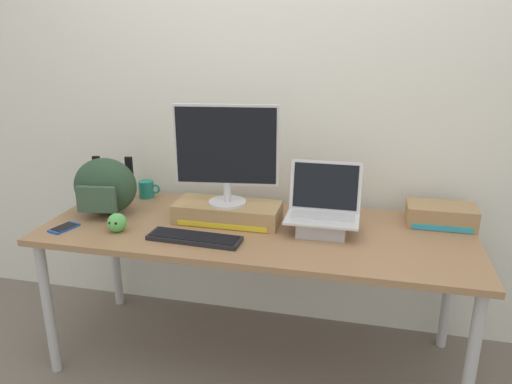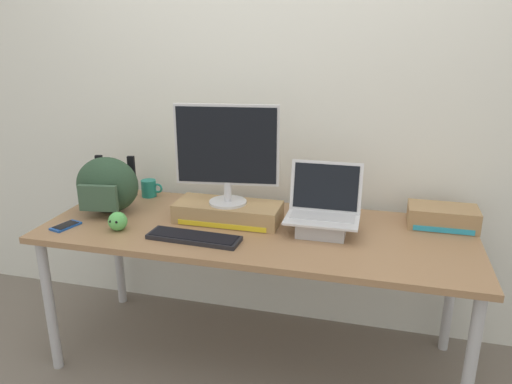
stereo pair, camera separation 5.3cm
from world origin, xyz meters
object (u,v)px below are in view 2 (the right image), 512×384
(toner_box_yellow, at_px, (228,212))
(coffee_mug, at_px, (149,188))
(open_laptop, at_px, (323,219))
(external_keyboard, at_px, (194,237))
(cell_phone, at_px, (66,226))
(toner_box_cyan, at_px, (443,217))
(desktop_monitor, at_px, (227,152))
(messenger_backpack, at_px, (107,185))
(plush_toy, at_px, (118,221))

(toner_box_yellow, bearing_deg, coffee_mug, 155.70)
(open_laptop, bearing_deg, external_keyboard, -156.89)
(cell_phone, bearing_deg, toner_box_cyan, 30.47)
(toner_box_cyan, bearing_deg, desktop_monitor, -169.33)
(desktop_monitor, height_order, toner_box_cyan, desktop_monitor)
(toner_box_yellow, height_order, messenger_backpack, messenger_backpack)
(coffee_mug, relative_size, toner_box_cyan, 0.39)
(toner_box_yellow, height_order, toner_box_cyan, toner_box_cyan)
(coffee_mug, bearing_deg, plush_toy, -80.85)
(toner_box_yellow, distance_m, external_keyboard, 0.27)
(desktop_monitor, xyz_separation_m, plush_toy, (-0.47, -0.24, -0.31))
(desktop_monitor, distance_m, toner_box_cyan, 1.08)
(coffee_mug, xyz_separation_m, cell_phone, (-0.19, -0.52, -0.04))
(desktop_monitor, bearing_deg, coffee_mug, 147.61)
(coffee_mug, distance_m, plush_toy, 0.49)
(toner_box_cyan, bearing_deg, toner_box_yellow, -169.40)
(coffee_mug, bearing_deg, desktop_monitor, -24.39)
(messenger_backpack, relative_size, toner_box_cyan, 1.09)
(messenger_backpack, relative_size, coffee_mug, 2.77)
(toner_box_cyan, bearing_deg, external_keyboard, -157.83)
(external_keyboard, distance_m, cell_phone, 0.65)
(open_laptop, xyz_separation_m, plush_toy, (-0.93, -0.22, -0.02))
(messenger_backpack, distance_m, coffee_mug, 0.31)
(messenger_backpack, xyz_separation_m, coffee_mug, (0.09, 0.28, -0.10))
(plush_toy, height_order, toner_box_cyan, toner_box_cyan)
(toner_box_yellow, relative_size, external_keyboard, 1.20)
(coffee_mug, distance_m, cell_phone, 0.55)
(toner_box_yellow, height_order, external_keyboard, toner_box_yellow)
(coffee_mug, bearing_deg, messenger_backpack, -108.08)
(toner_box_yellow, bearing_deg, messenger_backpack, -177.24)
(toner_box_cyan, bearing_deg, messenger_backpack, -172.39)
(open_laptop, height_order, toner_box_cyan, open_laptop)
(messenger_backpack, distance_m, toner_box_cyan, 1.67)
(external_keyboard, bearing_deg, toner_box_cyan, 24.97)
(desktop_monitor, xyz_separation_m, messenger_backpack, (-0.64, -0.03, -0.21))
(desktop_monitor, distance_m, open_laptop, 0.55)
(coffee_mug, bearing_deg, toner_box_cyan, -2.07)
(desktop_monitor, bearing_deg, cell_phone, -167.68)
(messenger_backpack, distance_m, plush_toy, 0.29)
(cell_phone, relative_size, toner_box_cyan, 0.47)
(plush_toy, bearing_deg, open_laptop, 13.35)
(toner_box_yellow, height_order, desktop_monitor, desktop_monitor)
(cell_phone, bearing_deg, messenger_backpack, 84.18)
(desktop_monitor, relative_size, external_keyboard, 1.15)
(open_laptop, xyz_separation_m, cell_phone, (-1.20, -0.25, -0.06))
(toner_box_yellow, xyz_separation_m, cell_phone, (-0.73, -0.27, -0.04))
(messenger_backpack, height_order, cell_phone, messenger_backpack)
(desktop_monitor, distance_m, cell_phone, 0.85)
(messenger_backpack, bearing_deg, open_laptop, -7.65)
(desktop_monitor, height_order, messenger_backpack, desktop_monitor)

